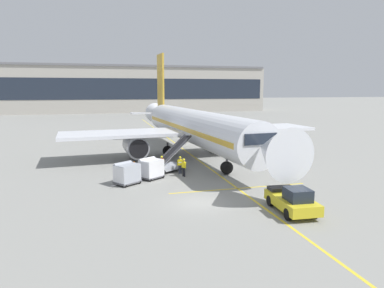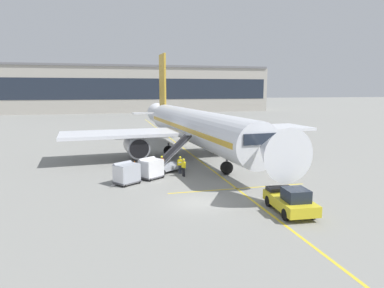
# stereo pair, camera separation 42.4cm
# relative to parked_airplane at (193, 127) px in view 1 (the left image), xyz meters

# --- Properties ---
(ground_plane) EXTENTS (600.00, 600.00, 0.00)m
(ground_plane) POSITION_rel_parked_airplane_xyz_m (-4.17, -17.68, -3.62)
(ground_plane) COLOR gray
(parked_airplane) EXTENTS (31.85, 42.14, 13.95)m
(parked_airplane) POSITION_rel_parked_airplane_xyz_m (0.00, 0.00, 0.00)
(parked_airplane) COLOR silver
(parked_airplane) RESTS_ON ground
(belt_loader) EXTENTS (4.88, 3.90, 3.50)m
(belt_loader) POSITION_rel_parked_airplane_xyz_m (-4.65, -7.71, -2.69)
(belt_loader) COLOR #A3A8B2
(belt_loader) RESTS_ON ground
(baggage_cart_lead) EXTENTS (2.68, 2.46, 1.91)m
(baggage_cart_lead) POSITION_rel_parked_airplane_xyz_m (-6.65, -9.97, -2.62)
(baggage_cart_lead) COLOR #515156
(baggage_cart_lead) RESTS_ON ground
(baggage_cart_second) EXTENTS (2.68, 2.46, 1.91)m
(baggage_cart_second) POSITION_rel_parked_airplane_xyz_m (-8.94, -11.36, -2.62)
(baggage_cart_second) COLOR #515156
(baggage_cart_second) RESTS_ON ground
(pushback_tug) EXTENTS (2.36, 4.52, 1.83)m
(pushback_tug) POSITION_rel_parked_airplane_xyz_m (1.32, -21.19, -2.79)
(pushback_tug) COLOR gold
(pushback_tug) RESTS_ON ground
(ground_crew_by_loader) EXTENTS (0.56, 0.32, 1.74)m
(ground_crew_by_loader) POSITION_rel_parked_airplane_xyz_m (-3.63, -8.86, -2.62)
(ground_crew_by_loader) COLOR #333847
(ground_crew_by_loader) RESTS_ON ground
(ground_crew_by_carts) EXTENTS (0.44, 0.43, 1.74)m
(ground_crew_by_carts) POSITION_rel_parked_airplane_xyz_m (-5.32, -8.14, -2.62)
(ground_crew_by_carts) COLOR black
(ground_crew_by_carts) RESTS_ON ground
(ground_crew_marshaller) EXTENTS (0.39, 0.52, 1.74)m
(ground_crew_marshaller) POSITION_rel_parked_airplane_xyz_m (-3.52, -9.98, -2.62)
(ground_crew_marshaller) COLOR black
(ground_crew_marshaller) RESTS_ON ground
(safety_cone_engine_keepout) EXTENTS (0.54, 0.54, 0.62)m
(safety_cone_engine_keepout) POSITION_rel_parked_airplane_xyz_m (-7.71, -4.53, -3.32)
(safety_cone_engine_keepout) COLOR black
(safety_cone_engine_keepout) RESTS_ON ground
(apron_guidance_line_lead_in) EXTENTS (0.20, 110.00, 0.01)m
(apron_guidance_line_lead_in) POSITION_rel_parked_airplane_xyz_m (-0.11, -0.73, -3.61)
(apron_guidance_line_lead_in) COLOR yellow
(apron_guidance_line_lead_in) RESTS_ON ground
(apron_guidance_line_stop_bar) EXTENTS (12.00, 0.20, 0.01)m
(apron_guidance_line_stop_bar) POSITION_rel_parked_airplane_xyz_m (0.05, -15.03, -3.61)
(apron_guidance_line_stop_bar) COLOR yellow
(apron_guidance_line_stop_bar) RESTS_ON ground
(terminal_building) EXTENTS (94.94, 16.79, 16.67)m
(terminal_building) POSITION_rel_parked_airplane_xyz_m (1.76, 89.35, 4.66)
(terminal_building) COLOR #A8A399
(terminal_building) RESTS_ON ground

